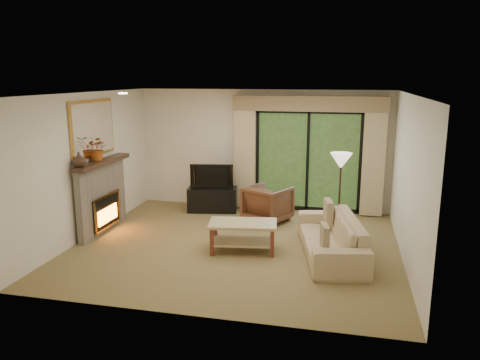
% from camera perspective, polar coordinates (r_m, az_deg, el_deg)
% --- Properties ---
extents(floor, '(5.50, 5.50, 0.00)m').
position_cam_1_polar(floor, '(8.21, -0.47, -7.97)').
color(floor, olive).
rests_on(floor, ground).
extents(ceiling, '(5.50, 5.50, 0.00)m').
position_cam_1_polar(ceiling, '(7.69, -0.50, 10.49)').
color(ceiling, white).
rests_on(ceiling, ground).
extents(wall_back, '(5.00, 0.00, 5.00)m').
position_cam_1_polar(wall_back, '(10.26, 2.73, 3.70)').
color(wall_back, white).
rests_on(wall_back, ground).
extents(wall_front, '(5.00, 0.00, 5.00)m').
position_cam_1_polar(wall_front, '(5.51, -6.48, -4.16)').
color(wall_front, white).
rests_on(wall_front, ground).
extents(wall_left, '(0.00, 5.00, 5.00)m').
position_cam_1_polar(wall_left, '(8.88, -18.04, 1.71)').
color(wall_left, white).
rests_on(wall_left, ground).
extents(wall_right, '(0.00, 5.00, 5.00)m').
position_cam_1_polar(wall_right, '(7.71, 19.84, -0.01)').
color(wall_right, white).
rests_on(wall_right, ground).
extents(fireplace, '(0.24, 1.70, 1.37)m').
position_cam_1_polar(fireplace, '(9.12, -16.49, -1.88)').
color(fireplace, slate).
rests_on(fireplace, floor).
extents(mirror, '(0.07, 1.45, 1.02)m').
position_cam_1_polar(mirror, '(8.94, -17.48, 6.03)').
color(mirror, '#C38B3D').
rests_on(mirror, wall_left).
extents(sliding_door, '(2.26, 0.10, 2.16)m').
position_cam_1_polar(sliding_door, '(10.11, 8.26, 2.31)').
color(sliding_door, black).
rests_on(sliding_door, floor).
extents(curtain_left, '(0.45, 0.18, 2.35)m').
position_cam_1_polar(curtain_left, '(10.18, 0.62, 3.08)').
color(curtain_left, '#CCB689').
rests_on(curtain_left, floor).
extents(curtain_right, '(0.45, 0.18, 2.35)m').
position_cam_1_polar(curtain_right, '(9.98, 15.98, 2.40)').
color(curtain_right, '#CCB689').
rests_on(curtain_right, floor).
extents(cornice, '(3.20, 0.24, 0.32)m').
position_cam_1_polar(cornice, '(9.88, 8.44, 9.20)').
color(cornice, '#967C57').
rests_on(cornice, wall_back).
extents(media_console, '(1.11, 0.65, 0.52)m').
position_cam_1_polar(media_console, '(10.16, -3.37, -2.37)').
color(media_console, black).
rests_on(media_console, floor).
extents(tv, '(0.93, 0.28, 0.53)m').
position_cam_1_polar(tv, '(10.04, -3.41, 0.54)').
color(tv, black).
rests_on(tv, media_console).
extents(armchair, '(1.06, 1.07, 0.74)m').
position_cam_1_polar(armchair, '(9.42, 3.42, -2.91)').
color(armchair, brown).
rests_on(armchair, floor).
extents(sofa, '(1.28, 2.32, 0.64)m').
position_cam_1_polar(sofa, '(7.83, 10.99, -6.75)').
color(sofa, tan).
rests_on(sofa, floor).
extents(pillow_near, '(0.16, 0.36, 0.35)m').
position_cam_1_polar(pillow_near, '(7.16, 10.29, -6.75)').
color(pillow_near, brown).
rests_on(pillow_near, sofa).
extents(pillow_far, '(0.19, 0.44, 0.42)m').
position_cam_1_polar(pillow_far, '(8.36, 10.71, -3.84)').
color(pillow_far, brown).
rests_on(pillow_far, sofa).
extents(coffee_table, '(1.20, 0.78, 0.50)m').
position_cam_1_polar(coffee_table, '(7.87, 0.35, -6.92)').
color(coffee_table, tan).
rests_on(coffee_table, floor).
extents(floor_lamp, '(0.40, 0.40, 1.50)m').
position_cam_1_polar(floor_lamp, '(8.90, 12.04, -1.54)').
color(floor_lamp, beige).
rests_on(floor_lamp, floor).
extents(vase, '(0.26, 0.26, 0.25)m').
position_cam_1_polar(vase, '(8.35, -19.04, 2.35)').
color(vase, '#37251A').
rests_on(vase, fireplace).
extents(branches, '(0.44, 0.40, 0.45)m').
position_cam_1_polar(branches, '(8.86, -17.00, 3.68)').
color(branches, '#AA4E18').
rests_on(branches, fireplace).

